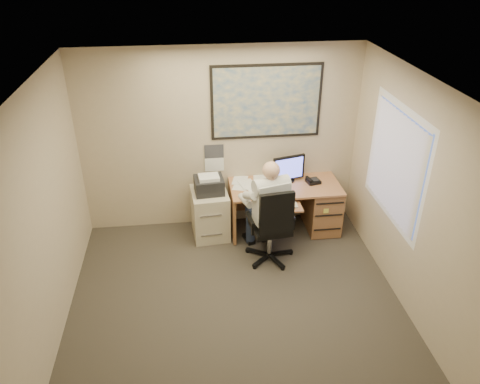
{
  "coord_description": "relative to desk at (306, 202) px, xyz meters",
  "views": [
    {
      "loc": [
        -0.48,
        -3.97,
        3.95
      ],
      "look_at": [
        0.17,
        1.3,
        1.01
      ],
      "focal_mm": 35.0,
      "sensor_mm": 36.0,
      "label": 1
    }
  ],
  "objects": [
    {
      "name": "world_map",
      "position": [
        -0.58,
        0.33,
        1.46
      ],
      "size": [
        1.56,
        0.03,
        1.06
      ],
      "primitive_type": "cube",
      "color": "#1E4C93",
      "rests_on": "room_shell"
    },
    {
      "name": "filing_cabinet",
      "position": [
        -1.44,
        -0.01,
        -0.02
      ],
      "size": [
        0.55,
        0.65,
        0.98
      ],
      "rotation": [
        0.0,
        0.0,
        0.08
      ],
      "color": "beige",
      "rests_on": "ground"
    },
    {
      "name": "wall_calendar",
      "position": [
        -1.33,
        0.34,
        0.64
      ],
      "size": [
        0.28,
        0.01,
        0.42
      ],
      "primitive_type": "cube",
      "color": "white",
      "rests_on": "room_shell"
    },
    {
      "name": "room_shell",
      "position": [
        -1.23,
        -1.9,
        0.91
      ],
      "size": [
        4.0,
        4.5,
        2.7
      ],
      "color": "#342F28",
      "rests_on": "ground"
    },
    {
      "name": "person",
      "position": [
        -0.67,
        -0.67,
        0.28
      ],
      "size": [
        0.8,
        0.99,
        1.45
      ],
      "primitive_type": null,
      "rotation": [
        0.0,
        0.0,
        0.26
      ],
      "color": "silver",
      "rests_on": "office_chair"
    },
    {
      "name": "office_chair",
      "position": [
        -0.67,
        -0.75,
        -0.11
      ],
      "size": [
        0.76,
        0.76,
        1.15
      ],
      "rotation": [
        0.0,
        0.0,
        0.12
      ],
      "color": "black",
      "rests_on": "ground"
    },
    {
      "name": "desk",
      "position": [
        0.0,
        0.0,
        0.0
      ],
      "size": [
        1.6,
        0.97,
        1.14
      ],
      "color": "#BB7C50",
      "rests_on": "ground"
    },
    {
      "name": "window_blinds",
      "position": [
        0.74,
        -1.1,
        1.11
      ],
      "size": [
        0.06,
        1.4,
        1.3
      ],
      "primitive_type": null,
      "color": "silver",
      "rests_on": "room_shell"
    }
  ]
}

